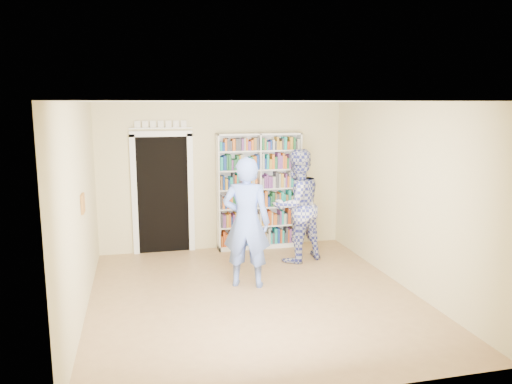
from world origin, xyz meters
TOP-DOWN VIEW (x-y plane):
  - floor at (0.00, 0.00)m, footprint 5.00×5.00m
  - ceiling at (0.00, 0.00)m, footprint 5.00×5.00m
  - wall_back at (0.00, 2.50)m, footprint 4.50×0.00m
  - wall_left at (-2.25, 0.00)m, footprint 0.00×5.00m
  - wall_right at (2.25, 0.00)m, footprint 0.00×5.00m
  - bookshelf at (0.65, 2.34)m, footprint 1.56×0.29m
  - doorway at (-1.10, 2.48)m, footprint 1.10×0.08m
  - wall_art at (-2.23, 0.20)m, footprint 0.03×0.25m
  - man_blue at (-0.01, 0.45)m, footprint 0.82×0.68m
  - man_plaid at (1.08, 1.43)m, footprint 1.13×1.01m
  - paper_sheet at (1.19, 1.23)m, footprint 0.21×0.03m

SIDE VIEW (x-z plane):
  - floor at x=0.00m, z-range 0.00..0.00m
  - man_plaid at x=1.08m, z-range 0.00..1.93m
  - man_blue at x=-0.01m, z-range 0.00..1.93m
  - paper_sheet at x=1.19m, z-range 0.84..1.13m
  - bookshelf at x=0.65m, z-range 0.01..2.15m
  - doorway at x=-1.10m, z-range -0.04..2.39m
  - wall_back at x=0.00m, z-range -0.90..3.60m
  - wall_left at x=-2.25m, z-range -1.15..3.85m
  - wall_right at x=2.25m, z-range -1.15..3.85m
  - wall_art at x=-2.23m, z-range 1.27..1.52m
  - ceiling at x=0.00m, z-range 2.70..2.70m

